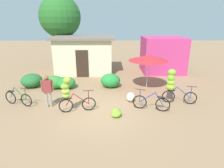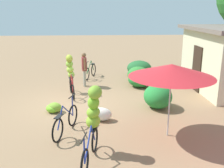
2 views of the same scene
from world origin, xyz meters
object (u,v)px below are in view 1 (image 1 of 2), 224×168
shop_pink (163,55)px  produce_sack (131,97)px  bicycle_center_loaded (151,103)px  bicycle_near_pile (69,93)px  market_umbrella (148,58)px  tree_behind_building (60,17)px  building_low (84,54)px  bicycle_leftmost (18,98)px  person_vendor (47,88)px  bicycle_by_shop (173,84)px  banana_pile_on_ground (116,113)px

shop_pink → produce_sack: shop_pink is taller
bicycle_center_loaded → bicycle_near_pile: bearing=-177.2°
shop_pink → market_umbrella: size_ratio=1.36×
tree_behind_building → bicycle_center_loaded: tree_behind_building is taller
building_low → produce_sack: building_low is taller
bicycle_leftmost → bicycle_near_pile: 2.92m
shop_pink → person_vendor: (-7.22, -6.58, -0.39)m
tree_behind_building → bicycle_by_shop: 11.41m
building_low → bicycle_by_shop: (5.20, -6.03, -0.41)m
shop_pink → produce_sack: (-3.13, -5.89, -1.16)m
bicycle_by_shop → shop_pink: bearing=80.3°
shop_pink → banana_pile_on_ground: bearing=-117.6°
shop_pink → bicycle_center_loaded: (-2.29, -6.94, -1.01)m
shop_pink → bicycle_center_loaded: size_ratio=1.89×
bicycle_near_pile → bicycle_center_loaded: bearing=2.8°
bicycle_near_pile → bicycle_leftmost: bearing=164.0°
bicycle_leftmost → person_vendor: (1.60, -0.25, 0.63)m
tree_behind_building → person_vendor: size_ratio=3.71×
building_low → bicycle_by_shop: 7.97m
tree_behind_building → person_vendor: tree_behind_building is taller
shop_pink → tree_behind_building: bearing=167.0°
bicycle_leftmost → market_umbrella: bearing=18.8°
bicycle_near_pile → bicycle_by_shop: 5.11m
banana_pile_on_ground → person_vendor: bearing=163.4°
bicycle_center_loaded → shop_pink: bearing=71.8°
shop_pink → banana_pile_on_ground: size_ratio=4.56×
building_low → bicycle_near_pile: size_ratio=2.78×
market_umbrella → bicycle_near_pile: market_umbrella is taller
bicycle_by_shop → produce_sack: bicycle_by_shop is taller
building_low → bicycle_center_loaded: building_low is taller
tree_behind_building → bicycle_near_pile: bearing=-75.3°
building_low → tree_behind_building: 4.10m
market_umbrella → bicycle_by_shop: bearing=-67.1°
tree_behind_building → bicycle_center_loaded: 11.48m
building_low → bicycle_near_pile: 7.05m
building_low → banana_pile_on_ground: building_low is taller
tree_behind_building → banana_pile_on_ground: bearing=-64.7°
produce_sack → person_vendor: person_vendor is taller
tree_behind_building → bicycle_leftmost: tree_behind_building is taller
shop_pink → bicycle_center_loaded: bearing=-108.2°
market_umbrella → bicycle_center_loaded: 3.35m
building_low → market_umbrella: building_low is taller
shop_pink → market_umbrella: (-1.95, -3.99, 0.55)m
bicycle_by_shop → tree_behind_building: bearing=132.5°
banana_pile_on_ground → person_vendor: person_vendor is taller
produce_sack → banana_pile_on_ground: bearing=-116.2°
bicycle_leftmost → bicycle_by_shop: (7.76, 0.21, 0.66)m
tree_behind_building → produce_sack: (5.31, -7.84, -4.02)m
bicycle_center_loaded → person_vendor: person_vendor is taller
bicycle_center_loaded → bicycle_by_shop: 1.62m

